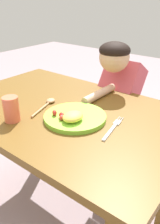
% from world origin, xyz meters
% --- Properties ---
extents(ground_plane, '(8.00, 8.00, 0.00)m').
position_xyz_m(ground_plane, '(0.00, 0.00, 0.00)').
color(ground_plane, gray).
extents(dining_table, '(1.16, 0.76, 0.70)m').
position_xyz_m(dining_table, '(0.00, 0.00, 0.58)').
color(dining_table, brown).
rests_on(dining_table, ground_plane).
extents(plate, '(0.27, 0.27, 0.06)m').
position_xyz_m(plate, '(0.11, -0.06, 0.71)').
color(plate, '#81CA35').
rests_on(plate, dining_table).
extents(fork, '(0.06, 0.21, 0.01)m').
position_xyz_m(fork, '(0.28, -0.02, 0.70)').
color(fork, silver).
rests_on(fork, dining_table).
extents(spoon, '(0.09, 0.20, 0.02)m').
position_xyz_m(spoon, '(-0.09, -0.02, 0.71)').
color(spoon, '#AD8155').
rests_on(spoon, dining_table).
extents(drinking_cup, '(0.07, 0.07, 0.11)m').
position_xyz_m(drinking_cup, '(-0.09, -0.23, 0.75)').
color(drinking_cup, '#E96748').
rests_on(drinking_cup, dining_table).
extents(person, '(0.21, 0.50, 0.97)m').
position_xyz_m(person, '(0.06, 0.44, 0.52)').
color(person, '#44496D').
rests_on(person, ground_plane).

